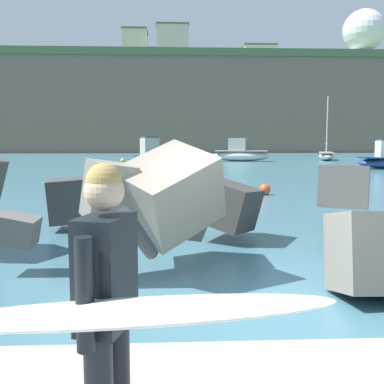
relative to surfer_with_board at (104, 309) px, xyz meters
The scene contains 14 objects.
ground_plane 4.08m from the surfer_with_board, 70.39° to the left, with size 400.00×400.00×0.00m, color #42707F.
breakwater_jetty 6.18m from the surfer_with_board, 102.65° to the left, with size 29.65×8.09×2.33m.
surfer_with_board is the anchor object (origin of this frame).
boat_near_left 29.70m from the surfer_with_board, 91.90° to the left, with size 3.15×5.84×2.38m.
boat_mid_left 48.46m from the surfer_with_board, 69.57° to the left, with size 2.91×5.36×6.76m.
boat_mid_right 44.26m from the surfer_with_board, 80.27° to the left, with size 5.94×3.18×2.44m.
mooring_buoy_inner 15.86m from the surfer_with_board, 75.17° to the left, with size 0.44×0.44×0.44m.
mooring_buoy_middle 40.85m from the surfer_with_board, 95.70° to the left, with size 0.44×0.44×0.44m.
headland_bluff 93.15m from the surfer_with_board, 81.57° to the left, with size 106.28×38.05×16.91m.
radar_dome 99.08m from the surfer_with_board, 66.45° to the left, with size 8.17×8.17×10.71m.
station_building_west 98.77m from the surfer_with_board, 92.32° to the left, with size 6.16×7.53×4.09m.
station_building_central 92.01m from the surfer_with_board, 93.97° to the left, with size 4.82×6.44×6.41m.
station_building_east 100.80m from the surfer_with_board, 78.74° to the left, with size 6.95×6.60×5.13m.
station_building_annex 88.60m from the surfer_with_board, 89.34° to the left, with size 6.12×4.99×6.67m.
Camera 1 is at (-0.96, -5.90, 2.13)m, focal length 42.72 mm.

